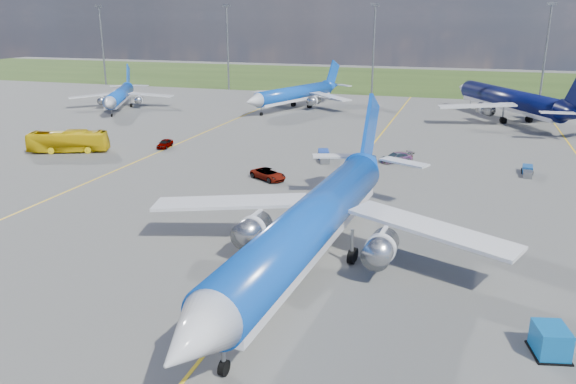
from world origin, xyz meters
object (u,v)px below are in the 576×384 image
(bg_jet_nnw, at_px, (295,109))
(uld_container, at_px, (550,341))
(service_car_c, at_px, (396,157))
(baggage_tug_e, at_px, (528,171))
(service_car_b, at_px, (268,174))
(bg_jet_nw, at_px, (121,109))
(bg_jet_n, at_px, (507,120))
(main_airliner, at_px, (310,271))
(apron_bus, at_px, (68,141))
(baggage_tug_c, at_px, (324,156))
(service_car_a, at_px, (165,143))

(bg_jet_nnw, xyz_separation_m, uld_container, (42.46, -85.89, 0.92))
(service_car_c, distance_m, baggage_tug_e, 17.08)
(service_car_b, bearing_deg, bg_jet_nw, 79.34)
(bg_jet_n, distance_m, service_car_c, 43.67)
(service_car_c, xyz_separation_m, baggage_tug_e, (17.04, -1.24, -0.24))
(bg_jet_nnw, height_order, main_airliner, main_airliner)
(service_car_c, bearing_deg, apron_bus, -117.73)
(apron_bus, bearing_deg, baggage_tug_c, -101.47)
(service_car_a, height_order, baggage_tug_c, service_car_a)
(bg_jet_n, relative_size, service_car_b, 8.81)
(main_airliner, height_order, service_car_c, main_airliner)
(apron_bus, distance_m, baggage_tug_e, 65.37)
(service_car_a, distance_m, service_car_c, 35.60)
(baggage_tug_c, bearing_deg, bg_jet_nw, 132.71)
(bg_jet_nw, distance_m, service_car_b, 66.21)
(bg_jet_nw, height_order, main_airliner, main_airliner)
(uld_container, bearing_deg, bg_jet_nnw, 103.21)
(uld_container, distance_m, service_car_a, 66.07)
(apron_bus, height_order, baggage_tug_c, apron_bus)
(uld_container, bearing_deg, service_car_b, 120.37)
(service_car_b, distance_m, service_car_c, 19.75)
(service_car_c, bearing_deg, baggage_tug_c, -118.83)
(bg_jet_n, bearing_deg, uld_container, 59.80)
(bg_jet_nnw, relative_size, baggage_tug_c, 6.75)
(uld_container, xyz_separation_m, baggage_tug_e, (2.14, 43.20, -0.46))
(apron_bus, bearing_deg, uld_container, -141.76)
(bg_jet_nnw, xyz_separation_m, service_car_b, (13.38, -55.21, 0.70))
(baggage_tug_c, bearing_deg, service_car_a, 162.80)
(service_car_b, xyz_separation_m, service_car_c, (14.17, 13.76, 0.00))
(bg_jet_nw, height_order, baggage_tug_e, bg_jet_nw)
(bg_jet_nnw, bearing_deg, main_airliner, -53.48)
(service_car_c, bearing_deg, baggage_tug_e, 47.69)
(bg_jet_n, relative_size, main_airliner, 1.00)
(bg_jet_nnw, relative_size, baggage_tug_e, 8.14)
(main_airliner, bearing_deg, bg_jet_n, 80.34)
(baggage_tug_c, bearing_deg, service_car_b, -126.35)
(apron_bus, distance_m, service_car_b, 34.08)
(bg_jet_nw, height_order, service_car_a, bg_jet_nw)
(baggage_tug_c, height_order, baggage_tug_e, baggage_tug_c)
(bg_jet_nw, bearing_deg, apron_bus, -91.11)
(main_airliner, relative_size, service_car_b, 8.78)
(uld_container, height_order, baggage_tug_e, uld_container)
(service_car_b, relative_size, baggage_tug_e, 1.14)
(uld_container, relative_size, service_car_a, 0.59)
(service_car_a, bearing_deg, apron_bus, -157.92)
(baggage_tug_c, relative_size, baggage_tug_e, 1.21)
(baggage_tug_c, bearing_deg, service_car_c, -8.18)
(uld_container, distance_m, service_car_b, 42.27)
(main_airliner, relative_size, service_car_c, 9.16)
(bg_jet_nw, xyz_separation_m, baggage_tug_c, (54.31, -31.09, 0.54))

